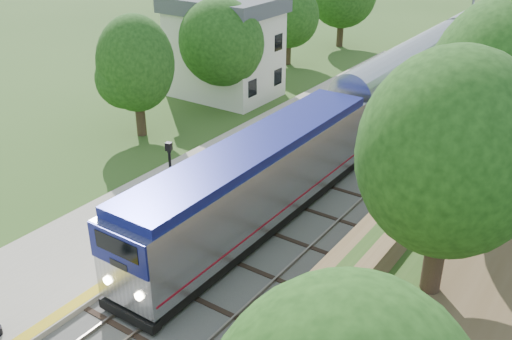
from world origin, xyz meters
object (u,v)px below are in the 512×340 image
Objects in this scene: station_building at (224,46)px; train at (506,19)px; lamppost_far at (172,188)px; signal_farside at (427,150)px.

station_building is 0.07× the size of train.
station_building is 1.98× the size of lamppost_far.
lamppost_far is at bearing -137.95° from signal_farside.
station_building is 1.50× the size of signal_farside.
signal_farside reaches higher than lamppost_far.
train is 27.81× the size of lamppost_far.
lamppost_far is (-3.30, -52.87, 0.05)m from train.
train is (14.00, 34.62, -1.82)m from station_building.
station_building is at bearing -112.01° from train.
station_building is at bearing 154.40° from signal_farside.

